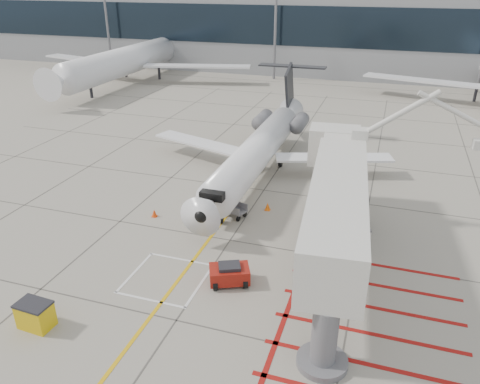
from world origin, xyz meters
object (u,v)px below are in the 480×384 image
(jet_bridge, at_px, (336,216))
(pushback_tug, at_px, (229,273))
(regional_jet, at_px, (250,142))
(spill_bin, at_px, (35,315))

(jet_bridge, distance_m, pushback_tug, 6.49)
(regional_jet, relative_size, pushback_tug, 13.01)
(regional_jet, height_order, spill_bin, regional_jet)
(jet_bridge, height_order, pushback_tug, jet_bridge)
(jet_bridge, distance_m, spill_bin, 15.62)
(regional_jet, distance_m, pushback_tug, 13.42)
(regional_jet, bearing_deg, pushback_tug, -77.63)
(regional_jet, height_order, jet_bridge, jet_bridge)
(regional_jet, relative_size, spill_bin, 17.80)
(regional_jet, xyz_separation_m, pushback_tug, (2.78, -12.78, -3.03))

